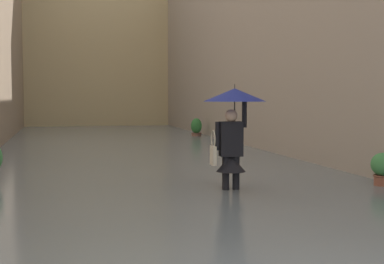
% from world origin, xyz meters
% --- Properties ---
extents(ground_plane, '(68.36, 68.36, 0.00)m').
position_xyz_m(ground_plane, '(0.00, -13.67, 0.00)').
color(ground_plane, slate).
extents(flood_water, '(8.43, 33.34, 0.21)m').
position_xyz_m(flood_water, '(0.00, -13.67, 0.11)').
color(flood_water, slate).
rests_on(flood_water, ground_plane).
extents(building_facade_left, '(2.04, 31.34, 8.44)m').
position_xyz_m(building_facade_left, '(-4.71, -13.66, 4.22)').
color(building_facade_left, '#A89989').
rests_on(building_facade_left, ground_plane).
extents(building_facade_far, '(11.23, 1.80, 12.19)m').
position_xyz_m(building_facade_far, '(0.00, -28.24, 6.10)').
color(building_facade_far, tan).
rests_on(building_facade_far, ground_plane).
extents(person_wading, '(1.06, 1.06, 1.99)m').
position_xyz_m(person_wading, '(-0.84, -6.18, 1.41)').
color(person_wading, '#4C4233').
rests_on(person_wading, ground_plane).
extents(potted_plant_far_left, '(0.44, 0.44, 0.92)m').
position_xyz_m(potted_plant_far_left, '(-3.30, -18.76, 0.48)').
color(potted_plant_far_left, brown).
rests_on(potted_plant_far_left, ground_plane).
extents(potted_plant_near_left, '(0.42, 0.42, 0.79)m').
position_xyz_m(potted_plant_near_left, '(-3.55, -5.98, 0.46)').
color(potted_plant_near_left, brown).
rests_on(potted_plant_near_left, ground_plane).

